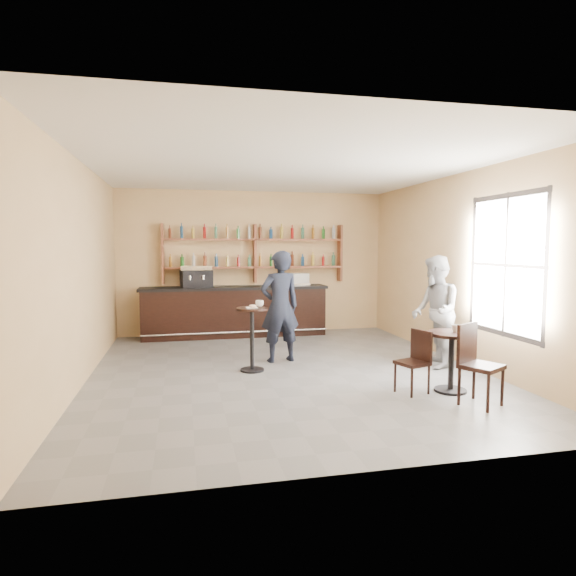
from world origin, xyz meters
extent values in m
plane|color=slate|center=(0.00, 0.00, 0.00)|extent=(7.00, 7.00, 0.00)
plane|color=white|center=(0.00, 0.00, 3.20)|extent=(7.00, 7.00, 0.00)
plane|color=tan|center=(0.00, 3.50, 1.60)|extent=(7.00, 0.00, 7.00)
plane|color=tan|center=(0.00, -3.50, 1.60)|extent=(7.00, 0.00, 7.00)
plane|color=tan|center=(-3.00, 0.00, 1.60)|extent=(0.00, 7.00, 7.00)
plane|color=tan|center=(3.00, 0.00, 1.60)|extent=(0.00, 7.00, 7.00)
plane|color=white|center=(2.99, -1.20, 1.70)|extent=(0.00, 2.00, 2.00)
cube|color=white|center=(-0.53, 0.12, 1.01)|extent=(0.18, 0.18, 0.00)
torus|color=#BD7245|center=(-0.52, 0.11, 1.04)|extent=(0.14, 0.14, 0.04)
imported|color=white|center=(-0.39, 0.22, 1.06)|extent=(0.13, 0.13, 0.10)
imported|color=black|center=(0.02, 0.65, 0.95)|extent=(0.76, 0.56, 1.90)
imported|color=white|center=(2.01, -1.53, 0.87)|extent=(0.14, 0.14, 0.10)
imported|color=gray|center=(2.43, -0.24, 0.92)|extent=(0.90, 1.04, 1.83)
camera|label=1|loc=(-1.58, -7.33, 1.98)|focal=30.00mm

